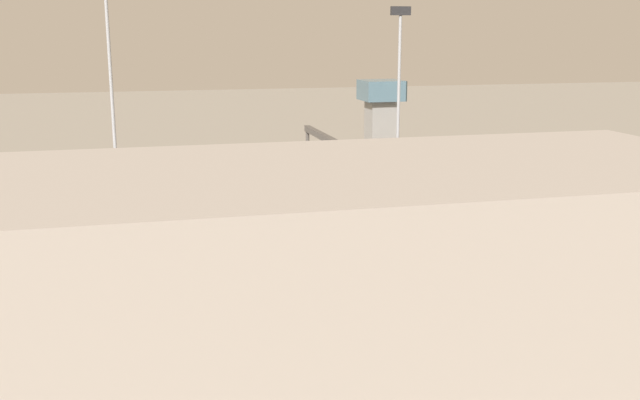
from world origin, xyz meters
The scene contains 19 objects.
ground_plane centered at (0.00, 0.00, 0.00)m, with size 400.00×400.00×0.00m, color gray.
track_bed_0 centered at (0.00, -15.00, 0.06)m, with size 140.00×2.80×0.12m, color #4C443D.
track_bed_1 centered at (0.00, -10.00, 0.06)m, with size 140.00×2.80×0.12m, color #4C443D.
track_bed_2 centered at (0.00, -5.00, 0.06)m, with size 140.00×2.80×0.12m, color #3D3833.
track_bed_3 centered at (0.00, 0.00, 0.06)m, with size 140.00×2.80×0.12m, color #4C443D.
track_bed_4 centered at (0.00, 5.00, 0.06)m, with size 140.00×2.80×0.12m, color #3D3833.
track_bed_5 centered at (0.00, 10.00, 0.06)m, with size 140.00×2.80×0.12m, color #4C443D.
track_bed_6 centered at (0.00, 15.00, 0.06)m, with size 140.00×2.80×0.12m, color #3D3833.
train_on_track_2 centered at (4.11, -5.00, 2.07)m, with size 139.00×3.00×4.40m.
train_on_track_1 centered at (3.43, -10.00, 2.07)m, with size 139.00×3.00×4.40m.
train_on_track_5 centered at (16.34, 10.00, 2.59)m, with size 47.20×3.06×5.00m.
train_on_track_0 centered at (27.37, -15.00, 2.02)m, with size 47.20×3.00×3.80m.
train_on_track_6 centered at (3.57, 15.00, 2.07)m, with size 139.00×3.00×4.40m.
train_on_track_4 centered at (-4.59, 5.00, 2.02)m, with size 119.80×3.00×3.80m.
light_mast_0 centered at (-11.32, -18.57, 15.97)m, with size 2.80×0.70×24.72m.
light_mast_2 centered at (27.89, -18.61, 18.83)m, with size 2.80×0.70×29.97m.
signal_gantry centered at (2.35, 0.00, 7.65)m, with size 0.70×35.00×8.80m.
maintenance_shed centered at (16.08, 41.36, 6.95)m, with size 52.15×20.28×13.90m, color #9E9389.
control_tower centered at (-11.13, -25.58, 8.27)m, with size 6.00×6.00×14.20m.
Camera 1 is at (25.73, 80.91, 21.32)m, focal length 41.57 mm.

